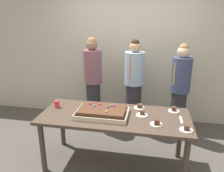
# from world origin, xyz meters

# --- Properties ---
(ground_plane) EXTENTS (12.00, 12.00, 0.00)m
(ground_plane) POSITION_xyz_m (0.00, 0.00, 0.00)
(ground_plane) COLOR #4C4742
(interior_back_panel) EXTENTS (8.00, 0.12, 3.00)m
(interior_back_panel) POSITION_xyz_m (0.00, 1.60, 1.50)
(interior_back_panel) COLOR beige
(interior_back_panel) RESTS_ON ground_plane
(party_table) EXTENTS (1.96, 0.81, 0.76)m
(party_table) POSITION_xyz_m (0.00, 0.00, 0.67)
(party_table) COLOR #47382D
(party_table) RESTS_ON ground_plane
(sheet_cake) EXTENTS (0.67, 0.43, 0.12)m
(sheet_cake) POSITION_xyz_m (-0.16, -0.04, 0.81)
(sheet_cake) COLOR beige
(sheet_cake) RESTS_ON party_table
(plated_slice_near_left) EXTENTS (0.15, 0.15, 0.06)m
(plated_slice_near_left) POSITION_xyz_m (0.31, 0.28, 0.78)
(plated_slice_near_left) COLOR white
(plated_slice_near_left) RESTS_ON party_table
(plated_slice_near_right) EXTENTS (0.15, 0.15, 0.06)m
(plated_slice_near_right) POSITION_xyz_m (0.36, 0.06, 0.78)
(plated_slice_near_right) COLOR white
(plated_slice_near_right) RESTS_ON party_table
(plated_slice_far_left) EXTENTS (0.15, 0.15, 0.07)m
(plated_slice_far_left) POSITION_xyz_m (0.54, -0.17, 0.79)
(plated_slice_far_left) COLOR white
(plated_slice_far_left) RESTS_ON party_table
(plated_slice_far_right) EXTENTS (0.15, 0.15, 0.07)m
(plated_slice_far_right) POSITION_xyz_m (0.88, -0.24, 0.78)
(plated_slice_far_right) COLOR white
(plated_slice_far_right) RESTS_ON party_table
(plated_slice_center_front) EXTENTS (0.15, 0.15, 0.07)m
(plated_slice_center_front) POSITION_xyz_m (0.78, 0.26, 0.78)
(plated_slice_center_front) COLOR white
(plated_slice_center_front) RESTS_ON party_table
(drink_cup_nearest) EXTENTS (0.07, 0.07, 0.10)m
(drink_cup_nearest) POSITION_xyz_m (-0.85, 0.09, 0.81)
(drink_cup_nearest) COLOR red
(drink_cup_nearest) RESTS_ON party_table
(cake_server_utensil) EXTENTS (0.03, 0.20, 0.01)m
(cake_server_utensil) POSITION_xyz_m (0.85, 0.01, 0.76)
(cake_server_utensil) COLOR silver
(cake_server_utensil) RESTS_ON party_table
(person_serving_front) EXTENTS (0.31, 0.31, 1.59)m
(person_serving_front) POSITION_xyz_m (0.92, 0.97, 0.83)
(person_serving_front) COLOR #28282D
(person_serving_front) RESTS_ON ground_plane
(person_green_shirt_behind) EXTENTS (0.32, 0.32, 1.66)m
(person_green_shirt_behind) POSITION_xyz_m (-0.58, 1.03, 0.86)
(person_green_shirt_behind) COLOR #28282D
(person_green_shirt_behind) RESTS_ON ground_plane
(person_striped_tie_right) EXTENTS (0.34, 0.34, 1.63)m
(person_striped_tie_right) POSITION_xyz_m (0.15, 1.10, 0.84)
(person_striped_tie_right) COLOR #28282D
(person_striped_tie_right) RESTS_ON ground_plane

